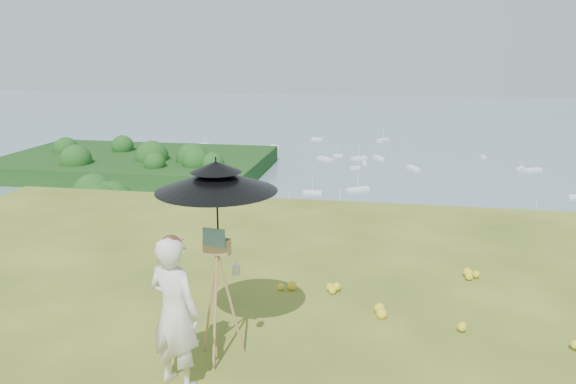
# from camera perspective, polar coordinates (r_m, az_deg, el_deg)

# --- Properties ---
(ground) EXTENTS (14.00, 14.00, 0.00)m
(ground) POSITION_cam_1_polar(r_m,az_deg,el_deg) (6.08, -7.06, -18.02)
(ground) COLOR #475F1B
(ground) RESTS_ON ground
(shoreline_tier) EXTENTS (170.00, 28.00, 8.00)m
(shoreline_tier) POSITION_cam_1_polar(r_m,az_deg,el_deg) (89.02, 8.21, -11.91)
(shoreline_tier) COLOR #72665B
(shoreline_tier) RESTS_ON bay_water
(bay_water) EXTENTS (700.00, 700.00, 0.00)m
(bay_water) POSITION_cam_1_polar(r_m,az_deg,el_deg) (247.71, 9.67, 5.56)
(bay_water) COLOR slate
(bay_water) RESTS_ON ground
(peninsula) EXTENTS (90.00, 60.00, 12.00)m
(peninsula) POSITION_cam_1_polar(r_m,az_deg,el_deg) (180.19, -15.27, 3.59)
(peninsula) COLOR #14330D
(peninsula) RESTS_ON bay_water
(slope_trees) EXTENTS (110.00, 50.00, 6.00)m
(slope_trees) POSITION_cam_1_polar(r_m,az_deg,el_deg) (43.89, 7.22, -10.28)
(slope_trees) COLOR #194715
(slope_trees) RESTS_ON forest_slope
(harbor_town) EXTENTS (110.00, 22.00, 5.00)m
(harbor_town) POSITION_cam_1_polar(r_m,az_deg,el_deg) (86.35, 8.37, -8.04)
(harbor_town) COLOR beige
(harbor_town) RESTS_ON shoreline_tier
(moored_boats) EXTENTS (140.00, 140.00, 0.70)m
(moored_boats) POSITION_cam_1_polar(r_m,az_deg,el_deg) (170.52, 5.13, 1.86)
(moored_boats) COLOR white
(moored_boats) RESTS_ON bay_water
(wildflowers) EXTENTS (10.00, 10.50, 0.12)m
(wildflowers) POSITION_cam_1_polar(r_m,az_deg,el_deg) (6.25, -6.38, -16.37)
(wildflowers) COLOR yellow
(wildflowers) RESTS_ON ground
(painter) EXTENTS (0.66, 0.54, 1.56)m
(painter) POSITION_cam_1_polar(r_m,az_deg,el_deg) (5.63, -11.45, -11.93)
(painter) COLOR white
(painter) RESTS_ON ground
(field_easel) EXTENTS (0.65, 0.65, 1.49)m
(field_easel) POSITION_cam_1_polar(r_m,az_deg,el_deg) (6.03, -7.07, -10.28)
(field_easel) COLOR #A96A47
(field_easel) RESTS_ON ground
(sun_umbrella) EXTENTS (1.58, 1.58, 0.98)m
(sun_umbrella) POSITION_cam_1_polar(r_m,az_deg,el_deg) (5.71, -7.21, -1.28)
(sun_umbrella) COLOR black
(sun_umbrella) RESTS_ON field_easel
(painter_cap) EXTENTS (0.26, 0.28, 0.10)m
(painter_cap) POSITION_cam_1_polar(r_m,az_deg,el_deg) (5.35, -11.84, -4.83)
(painter_cap) COLOR #DA7788
(painter_cap) RESTS_ON painter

